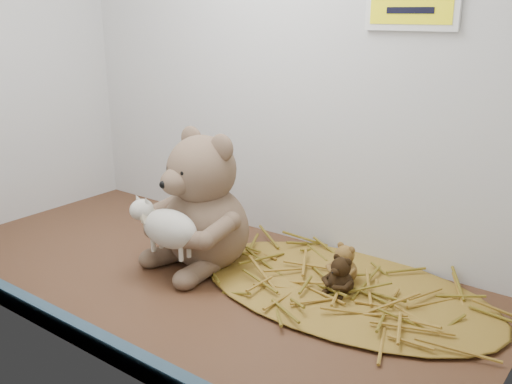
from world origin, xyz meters
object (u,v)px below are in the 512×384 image
Objects in this scene: mini_teddy_brown at (341,274)px; main_teddy at (205,199)px; toy_lamb at (170,229)px; mini_teddy_tan at (345,261)px.

main_teddy is at bearing -162.73° from mini_teddy_brown.
main_teddy is 10.96cm from toy_lamb.
main_teddy reaches higher than mini_teddy_tan.
toy_lamb is at bearing -131.83° from mini_teddy_tan.
main_teddy is at bearing 90.00° from toy_lamb.
main_teddy is at bearing -148.74° from mini_teddy_tan.
mini_teddy_tan is (28.48, 8.71, -9.46)cm from main_teddy.
main_teddy is 31.25cm from mini_teddy_tan.
main_teddy reaches higher than toy_lamb.
mini_teddy_brown is at bearing 24.76° from toy_lamb.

